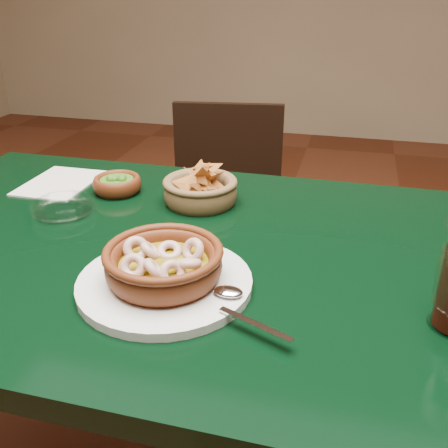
% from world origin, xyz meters
% --- Properties ---
extents(dining_table, '(1.20, 0.80, 0.75)m').
position_xyz_m(dining_table, '(0.00, 0.00, 0.65)').
color(dining_table, black).
rests_on(dining_table, ground).
extents(dining_chair, '(0.43, 0.43, 0.83)m').
position_xyz_m(dining_chair, '(-0.05, 0.70, 0.46)').
color(dining_chair, black).
rests_on(dining_chair, ground).
extents(shrimp_plate, '(0.35, 0.28, 0.08)m').
position_xyz_m(shrimp_plate, '(0.08, -0.14, 0.78)').
color(shrimp_plate, silver).
rests_on(shrimp_plate, dining_table).
extents(chip_basket, '(0.19, 0.19, 0.11)m').
position_xyz_m(chip_basket, '(0.03, 0.19, 0.78)').
color(chip_basket, brown).
rests_on(chip_basket, dining_table).
extents(guacamole_ramekin, '(0.13, 0.13, 0.04)m').
position_xyz_m(guacamole_ramekin, '(-0.17, 0.20, 0.77)').
color(guacamole_ramekin, '#4D1F0D').
rests_on(guacamole_ramekin, dining_table).
extents(glass_ashtray, '(0.14, 0.14, 0.03)m').
position_xyz_m(glass_ashtray, '(-0.23, 0.06, 0.77)').
color(glass_ashtray, white).
rests_on(glass_ashtray, dining_table).
extents(paper_menu, '(0.15, 0.20, 0.00)m').
position_xyz_m(paper_menu, '(-0.33, 0.21, 0.75)').
color(paper_menu, beige).
rests_on(paper_menu, dining_table).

